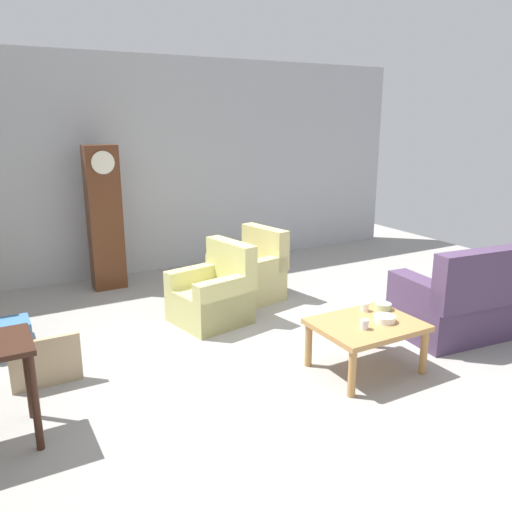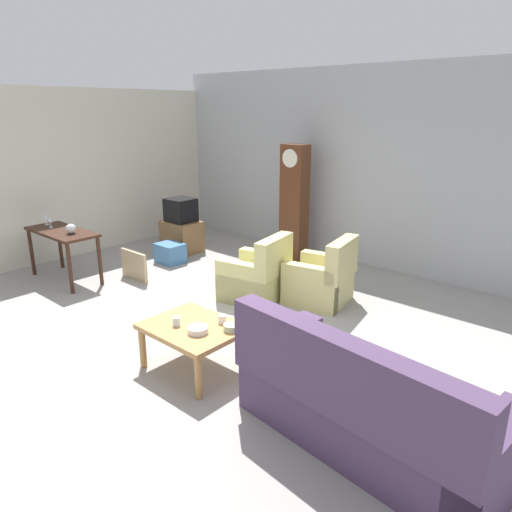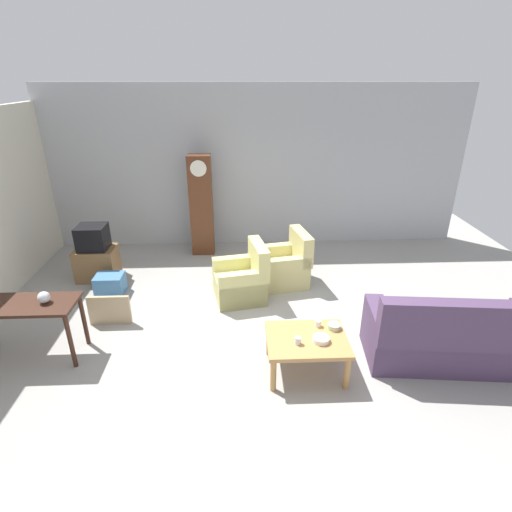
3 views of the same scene
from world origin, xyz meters
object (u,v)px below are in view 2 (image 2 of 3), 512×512
object	(u,v)px
cup_white_porcelain	(222,319)
wine_glass_tall	(46,217)
bowl_shallow_green	(231,327)
tv_stand_cabinet	(182,236)
wine_glass_mid	(50,221)
cup_blue_rimmed	(176,321)
tv_crt	(181,210)
bowl_white_stacked	(198,330)
grandfather_clock	(294,203)
couch_floral	(363,408)
storage_box_blue	(170,253)
framed_picture_leaning	(134,265)
armchair_olive_near	(257,278)
glass_dome_cloche	(71,229)
armchair_olive_far	(322,281)
coffee_table_wood	(193,332)
console_table_dark	(62,238)

from	to	relation	value
cup_white_porcelain	wine_glass_tall	distance (m)	4.15
cup_white_porcelain	bowl_shallow_green	world-z (taller)	cup_white_porcelain
tv_stand_cabinet	bowl_shallow_green	world-z (taller)	tv_stand_cabinet
wine_glass_mid	cup_blue_rimmed	bearing A→B (deg)	-8.09
tv_crt	wine_glass_mid	world-z (taller)	tv_crt
cup_white_porcelain	bowl_white_stacked	xyz separation A→B (m)	(-0.02, -0.31, -0.01)
grandfather_clock	cup_blue_rimmed	size ratio (longest dim) A/B	22.03
couch_floral	storage_box_blue	size ratio (longest dim) A/B	4.86
framed_picture_leaning	cup_white_porcelain	bearing A→B (deg)	-17.47
couch_floral	grandfather_clock	world-z (taller)	grandfather_clock
armchair_olive_near	cup_blue_rimmed	xyz separation A→B (m)	(0.62, -1.91, 0.22)
glass_dome_cloche	bowl_white_stacked	world-z (taller)	glass_dome_cloche
cup_blue_rimmed	armchair_olive_far	bearing A→B (deg)	87.09
wine_glass_mid	tv_stand_cabinet	bearing A→B (deg)	79.05
coffee_table_wood	grandfather_clock	xyz separation A→B (m)	(-1.51, 3.65, 0.58)
armchair_olive_near	wine_glass_tall	distance (m)	3.53
armchair_olive_near	armchair_olive_far	distance (m)	0.89
glass_dome_cloche	coffee_table_wood	bearing A→B (deg)	-7.88
couch_floral	framed_picture_leaning	xyz separation A→B (m)	(-4.54, 1.05, -0.13)
console_table_dark	cup_white_porcelain	xyz separation A→B (m)	(3.63, -0.20, -0.15)
armchair_olive_near	bowl_shallow_green	size ratio (longest dim) A/B	5.77
grandfather_clock	wine_glass_tall	distance (m)	4.02
coffee_table_wood	tv_crt	bearing A→B (deg)	141.61
glass_dome_cloche	bowl_shallow_green	bearing A→B (deg)	-4.24
tv_crt	framed_picture_leaning	bearing A→B (deg)	-67.06
armchair_olive_near	armchair_olive_far	world-z (taller)	same
glass_dome_cloche	couch_floral	bearing A→B (deg)	-4.09
coffee_table_wood	wine_glass_mid	distance (m)	3.78
framed_picture_leaning	storage_box_blue	bearing A→B (deg)	105.80
couch_floral	tv_crt	world-z (taller)	couch_floral
armchair_olive_near	coffee_table_wood	bearing A→B (deg)	-67.51
grandfather_clock	storage_box_blue	size ratio (longest dim) A/B	4.39
storage_box_blue	wine_glass_mid	size ratio (longest dim) A/B	2.61
glass_dome_cloche	cup_blue_rimmed	world-z (taller)	glass_dome_cloche
console_table_dark	tv_crt	size ratio (longest dim) A/B	2.71
coffee_table_wood	cup_white_porcelain	world-z (taller)	cup_white_porcelain
cup_white_porcelain	bowl_shallow_green	xyz separation A→B (m)	(0.19, -0.06, -0.01)
grandfather_clock	cup_blue_rimmed	distance (m)	4.03
couch_floral	framed_picture_leaning	size ratio (longest dim) A/B	3.63
armchair_olive_far	couch_floral	bearing A→B (deg)	-49.90
console_table_dark	framed_picture_leaning	size ratio (longest dim) A/B	2.17
framed_picture_leaning	console_table_dark	bearing A→B (deg)	-138.27
framed_picture_leaning	bowl_shallow_green	xyz separation A→B (m)	(3.03, -0.95, 0.28)
tv_crt	wine_glass_tall	world-z (taller)	tv_crt
coffee_table_wood	storage_box_blue	bearing A→B (deg)	145.23
armchair_olive_far	console_table_dark	size ratio (longest dim) A/B	0.71
console_table_dark	storage_box_blue	xyz separation A→B (m)	(0.53, 1.60, -0.50)
cup_blue_rimmed	wine_glass_tall	world-z (taller)	wine_glass_tall
tv_stand_cabinet	framed_picture_leaning	xyz separation A→B (m)	(0.63, -1.49, -0.06)
framed_picture_leaning	wine_glass_mid	bearing A→B (deg)	-145.52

